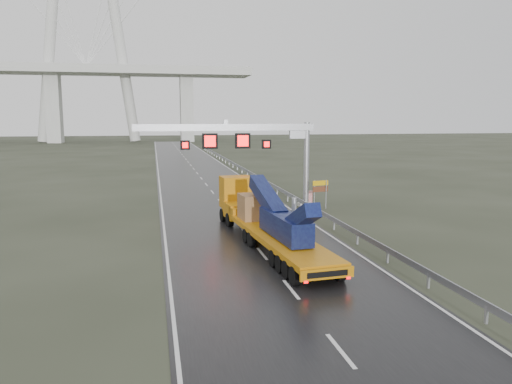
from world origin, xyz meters
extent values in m
plane|color=#2C3022|center=(0.00, 0.00, 0.00)|extent=(400.00, 400.00, 0.00)
cube|color=black|center=(0.00, 40.00, 0.01)|extent=(11.00, 200.00, 0.02)
cube|color=#BABAB5|center=(6.90, 18.00, 0.15)|extent=(1.20, 1.20, 0.30)
cylinder|color=gray|center=(6.90, 18.00, 3.60)|extent=(0.48, 0.48, 7.20)
cube|color=gray|center=(0.00, 18.00, 6.80)|extent=(14.80, 0.55, 0.55)
cube|color=gray|center=(6.10, 18.00, 6.30)|extent=(1.40, 0.35, 0.90)
cube|color=gray|center=(0.00, 18.00, 7.25)|extent=(0.35, 0.35, 0.35)
cube|color=black|center=(-1.30, 17.95, 5.70)|extent=(1.25, 0.25, 1.25)
cube|color=#FF0C0C|center=(-1.30, 17.81, 5.70)|extent=(0.90, 0.02, 0.90)
cube|color=black|center=(1.40, 17.95, 5.70)|extent=(1.25, 0.25, 1.25)
cube|color=#FF0C0C|center=(1.40, 17.81, 5.70)|extent=(0.90, 0.02, 0.90)
cube|color=black|center=(-3.30, 17.95, 5.40)|extent=(0.75, 0.25, 0.75)
cube|color=#FF0C0C|center=(-3.30, 17.81, 5.40)|extent=(0.54, 0.02, 0.54)
cube|color=black|center=(3.40, 17.95, 5.40)|extent=(0.75, 0.25, 0.75)
cube|color=#FF0C0C|center=(3.40, 17.81, 5.40)|extent=(0.54, 0.02, 0.54)
cube|color=#BABAB5|center=(-35.00, 140.00, 10.50)|extent=(4.00, 6.00, 21.00)
cube|color=#BABAB5|center=(5.00, 140.00, 10.50)|extent=(4.00, 6.00, 21.00)
cube|color=#C77E0B|center=(0.98, 3.97, 0.93)|extent=(3.59, 12.61, 0.31)
cube|color=#C77E0B|center=(1.55, -2.35, 0.76)|extent=(2.58, 0.34, 0.49)
cube|color=black|center=(1.55, -2.42, 0.76)|extent=(1.95, 0.19, 0.27)
cube|color=#FF0505|center=(0.53, -2.51, 0.49)|extent=(0.20, 0.05, 0.11)
cube|color=#FF0505|center=(2.57, -2.32, 0.49)|extent=(0.20, 0.05, 0.11)
cube|color=#C77E0B|center=(0.39, 10.52, 1.29)|extent=(2.40, 1.27, 0.44)
cube|color=#C77E0B|center=(0.26, 11.94, 1.07)|extent=(2.54, 2.86, 1.07)
cube|color=#C77E0B|center=(0.11, 13.53, 2.13)|extent=(2.37, 1.97, 2.31)
cube|color=black|center=(0.03, 14.44, 2.40)|extent=(2.04, 0.23, 1.07)
cube|color=#0E1044|center=(1.05, 3.09, 1.78)|extent=(1.72, 5.42, 1.24)
cube|color=#0E1044|center=(0.78, 6.19, 2.84)|extent=(1.32, 4.96, 2.27)
cube|color=#0E1044|center=(1.25, 0.88, 2.58)|extent=(1.11, 3.58, 2.15)
cylinder|color=gray|center=(1.59, 3.14, 2.58)|extent=(0.29, 0.29, 1.42)
cube|color=#9E7347|center=(0.56, 8.58, 1.89)|extent=(2.12, 2.12, 1.60)
cylinder|color=black|center=(1.33, -0.01, 0.44)|extent=(2.65, 1.12, 0.89)
cylinder|color=black|center=(0.78, 6.19, 0.44)|extent=(2.65, 1.12, 0.89)
cylinder|color=black|center=(0.13, 13.36, 0.49)|extent=(2.48, 1.19, 0.98)
cylinder|color=gray|center=(7.24, 16.74, 1.22)|extent=(0.08, 0.08, 2.44)
cylinder|color=gray|center=(8.26, 16.74, 1.22)|extent=(0.08, 0.08, 2.44)
cube|color=#E3A80B|center=(7.75, 16.74, 2.19)|extent=(1.41, 0.32, 0.41)
cube|color=brown|center=(7.75, 16.74, 1.68)|extent=(1.41, 0.32, 0.46)
cube|color=red|center=(7.81, 20.00, 0.53)|extent=(0.67, 0.44, 1.05)
camera|label=1|loc=(-5.80, -22.50, 7.57)|focal=35.00mm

